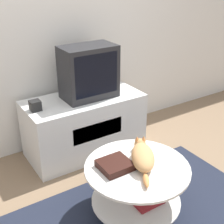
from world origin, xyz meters
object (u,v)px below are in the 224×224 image
object	(u,v)px
speaker	(35,106)
dvd_box	(115,165)
cat	(143,156)
tv	(89,72)

from	to	relation	value
speaker	dvd_box	world-z (taller)	speaker
speaker	cat	bearing A→B (deg)	-66.92
tv	cat	distance (m)	1.06
speaker	cat	size ratio (longest dim) A/B	0.19
dvd_box	cat	size ratio (longest dim) A/B	0.46
speaker	cat	xyz separation A→B (m)	(0.42, -0.99, -0.13)
tv	dvd_box	xyz separation A→B (m)	(-0.33, -0.95, -0.36)
tv	cat	size ratio (longest dim) A/B	1.08
cat	tv	bearing A→B (deg)	24.79
tv	speaker	distance (m)	0.58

